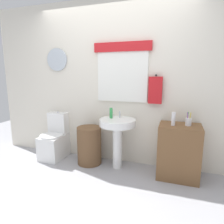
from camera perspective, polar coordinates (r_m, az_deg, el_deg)
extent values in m
plane|color=#A3A3A8|center=(2.61, -7.90, -23.08)|extent=(8.00, 8.00, 0.00)
cube|color=silver|center=(3.23, 0.63, 8.27)|extent=(4.40, 0.10, 2.60)
cube|color=white|center=(3.12, 2.95, 10.18)|extent=(0.80, 0.03, 0.78)
cube|color=red|center=(3.13, 2.96, 18.40)|extent=(0.90, 0.04, 0.14)
cylinder|color=silver|center=(3.61, -15.65, 14.41)|extent=(0.38, 0.03, 0.38)
cylinder|color=black|center=(3.01, 12.67, 10.39)|extent=(0.02, 0.06, 0.02)
cube|color=red|center=(3.00, 12.45, 6.18)|extent=(0.20, 0.05, 0.40)
cube|color=white|center=(3.64, -16.45, -9.58)|extent=(0.36, 0.50, 0.40)
cylinder|color=white|center=(3.52, -17.20, -6.57)|extent=(0.38, 0.38, 0.03)
cube|color=white|center=(3.66, -15.27, -3.02)|extent=(0.34, 0.18, 0.37)
cylinder|color=silver|center=(3.62, -15.43, 0.00)|extent=(0.04, 0.04, 0.02)
cylinder|color=brown|center=(3.28, -6.61, -9.58)|extent=(0.39, 0.39, 0.61)
cylinder|color=white|center=(3.10, 1.57, -10.06)|extent=(0.15, 0.15, 0.68)
cylinder|color=white|center=(2.98, 1.61, -3.06)|extent=(0.55, 0.55, 0.10)
cylinder|color=silver|center=(3.07, 2.27, -0.73)|extent=(0.03, 0.03, 0.10)
cube|color=brown|center=(2.97, 18.78, -10.78)|extent=(0.56, 0.44, 0.76)
cylinder|color=green|center=(3.04, -0.27, -0.30)|extent=(0.05, 0.05, 0.16)
cylinder|color=white|center=(2.80, 17.37, -1.92)|extent=(0.05, 0.05, 0.18)
cylinder|color=silver|center=(2.87, 21.29, -2.70)|extent=(0.08, 0.08, 0.10)
cylinder|color=yellow|center=(2.87, 21.68, -1.81)|extent=(0.02, 0.04, 0.18)
cylinder|color=green|center=(2.87, 21.06, -1.76)|extent=(0.02, 0.03, 0.18)
cylinder|color=purple|center=(2.84, 21.11, -1.86)|extent=(0.02, 0.02, 0.18)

